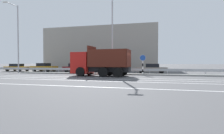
% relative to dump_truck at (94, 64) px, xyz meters
% --- Properties ---
extents(ground_plane, '(320.00, 320.00, 0.00)m').
position_rel_dump_truck_xyz_m(ground_plane, '(3.00, 0.08, -1.34)').
color(ground_plane, '#4C4C4F').
extents(lane_strip_0, '(53.68, 0.16, 0.01)m').
position_rel_dump_truck_xyz_m(lane_strip_0, '(0.93, -1.85, -1.34)').
color(lane_strip_0, silver).
rests_on(lane_strip_0, ground_plane).
extents(lane_strip_1, '(53.68, 0.16, 0.01)m').
position_rel_dump_truck_xyz_m(lane_strip_1, '(0.93, -3.50, -1.34)').
color(lane_strip_1, silver).
rests_on(lane_strip_1, ground_plane).
extents(lane_strip_2, '(53.68, 0.16, 0.01)m').
position_rel_dump_truck_xyz_m(lane_strip_2, '(0.93, -5.10, -1.34)').
color(lane_strip_2, silver).
rests_on(lane_strip_2, ground_plane).
extents(lane_strip_3, '(53.68, 0.16, 0.01)m').
position_rel_dump_truck_xyz_m(lane_strip_3, '(0.93, -8.57, -1.34)').
color(lane_strip_3, silver).
rests_on(lane_strip_3, ground_plane).
extents(median_island, '(29.52, 1.10, 0.18)m').
position_rel_dump_truck_xyz_m(median_island, '(3.00, 2.60, -1.25)').
color(median_island, gray).
rests_on(median_island, ground_plane).
extents(median_guardrail, '(53.68, 0.09, 0.78)m').
position_rel_dump_truck_xyz_m(median_guardrail, '(3.00, 3.49, -0.77)').
color(median_guardrail, '#9EA0A5').
rests_on(median_guardrail, ground_plane).
extents(dump_truck, '(6.73, 2.97, 3.39)m').
position_rel_dump_truck_xyz_m(dump_truck, '(0.00, 0.00, 0.00)').
color(dump_truck, red).
rests_on(dump_truck, ground_plane).
extents(median_road_sign, '(0.73, 0.16, 2.48)m').
position_rel_dump_truck_xyz_m(median_road_sign, '(5.37, 2.60, -0.04)').
color(median_road_sign, white).
rests_on(median_road_sign, ground_plane).
extents(street_lamp_0, '(0.70, 2.37, 9.86)m').
position_rel_dump_truck_xyz_m(street_lamp_0, '(-12.72, 2.56, 4.11)').
color(street_lamp_0, '#ADADB2').
rests_on(street_lamp_0, ground_plane).
extents(street_lamp_1, '(0.71, 1.95, 9.57)m').
position_rel_dump_truck_xyz_m(street_lamp_1, '(1.61, 2.30, 3.90)').
color(street_lamp_1, '#ADADB2').
rests_on(street_lamp_1, ground_plane).
extents(parked_car_0, '(4.20, 1.91, 1.32)m').
position_rel_dump_truck_xyz_m(parked_car_0, '(-16.76, 6.89, -0.66)').
color(parked_car_0, '#B27A14').
rests_on(parked_car_0, ground_plane).
extents(parked_car_1, '(4.34, 2.03, 1.44)m').
position_rel_dump_truck_xyz_m(parked_car_1, '(-11.26, 6.77, -0.61)').
color(parked_car_1, '#B27A14').
rests_on(parked_car_1, ground_plane).
extents(parked_car_2, '(3.90, 1.94, 1.39)m').
position_rel_dump_truck_xyz_m(parked_car_2, '(-5.61, 6.95, -0.64)').
color(parked_car_2, maroon).
rests_on(parked_car_2, ground_plane).
extents(parked_car_3, '(4.75, 1.84, 1.58)m').
position_rel_dump_truck_xyz_m(parked_car_3, '(-0.40, 6.89, -0.56)').
color(parked_car_3, silver).
rests_on(parked_car_3, ground_plane).
extents(parked_car_4, '(4.34, 2.07, 1.36)m').
position_rel_dump_truck_xyz_m(parked_car_4, '(6.35, 6.51, -0.64)').
color(parked_car_4, gray).
rests_on(parked_car_4, ground_plane).
extents(background_building_0, '(23.10, 14.63, 8.66)m').
position_rel_dump_truck_xyz_m(background_building_0, '(-4.24, 20.28, 2.99)').
color(background_building_0, gray).
rests_on(background_building_0, ground_plane).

